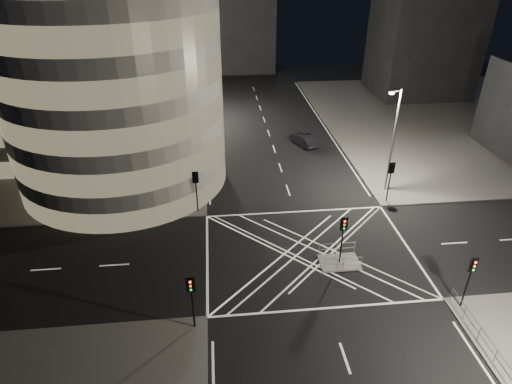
{
  "coord_description": "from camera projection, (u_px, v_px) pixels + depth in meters",
  "views": [
    {
      "loc": [
        -6.91,
        -26.22,
        20.9
      ],
      "look_at": [
        -3.73,
        4.77,
        3.0
      ],
      "focal_mm": 30.0,
      "sensor_mm": 36.0,
      "label": 1
    }
  ],
  "objects": [
    {
      "name": "ground",
      "position": [
        309.0,
        253.0,
        33.64
      ],
      "size": [
        120.0,
        120.0,
        0.0
      ],
      "primitive_type": "plane",
      "color": "black",
      "rests_on": "ground"
    },
    {
      "name": "sidewalk_far_left",
      "position": [
        41.0,
        135.0,
        54.33
      ],
      "size": [
        42.0,
        42.0,
        0.15
      ],
      "primitive_type": "cube",
      "color": "#555350",
      "rests_on": "ground"
    },
    {
      "name": "sidewalk_far_right",
      "position": [
        473.0,
        119.0,
        59.46
      ],
      "size": [
        42.0,
        42.0,
        0.15
      ],
      "primitive_type": "cube",
      "color": "#555350",
      "rests_on": "ground"
    },
    {
      "name": "central_island",
      "position": [
        339.0,
        262.0,
        32.49
      ],
      "size": [
        3.0,
        2.0,
        0.15
      ],
      "primitive_type": "cube",
      "color": "slate",
      "rests_on": "ground"
    },
    {
      "name": "office_tower_curved",
      "position": [
        68.0,
        44.0,
        41.66
      ],
      "size": [
        30.0,
        29.0,
        27.2
      ],
      "color": "gray",
      "rests_on": "sidewalk_far_left"
    },
    {
      "name": "office_block_rear",
      "position": [
        106.0,
        24.0,
        62.37
      ],
      "size": [
        24.0,
        16.0,
        22.0
      ],
      "primitive_type": "cube",
      "color": "gray",
      "rests_on": "sidewalk_far_left"
    },
    {
      "name": "building_right_far",
      "position": [
        422.0,
        45.0,
        66.63
      ],
      "size": [
        14.0,
        12.0,
        15.0
      ],
      "primitive_type": "cube",
      "color": "black",
      "rests_on": "sidewalk_far_right"
    },
    {
      "name": "building_far_end",
      "position": [
        225.0,
        21.0,
        78.83
      ],
      "size": [
        18.0,
        8.0,
        18.0
      ],
      "primitive_type": "cube",
      "color": "black",
      "rests_on": "ground"
    },
    {
      "name": "tree_a",
      "position": [
        176.0,
        158.0,
        38.26
      ],
      "size": [
        3.92,
        3.92,
        6.57
      ],
      "color": "black",
      "rests_on": "sidewalk_far_left"
    },
    {
      "name": "tree_b",
      "position": [
        179.0,
        129.0,
        43.2
      ],
      "size": [
        4.49,
        4.49,
        7.37
      ],
      "color": "black",
      "rests_on": "sidewalk_far_left"
    },
    {
      "name": "tree_c",
      "position": [
        182.0,
        112.0,
        48.51
      ],
      "size": [
        4.74,
        4.74,
        7.24
      ],
      "color": "black",
      "rests_on": "sidewalk_far_left"
    },
    {
      "name": "tree_d",
      "position": [
        184.0,
        94.0,
        53.56
      ],
      "size": [
        5.68,
        5.68,
        8.02
      ],
      "color": "black",
      "rests_on": "sidewalk_far_left"
    },
    {
      "name": "tree_e",
      "position": [
        187.0,
        86.0,
        59.09
      ],
      "size": [
        3.47,
        3.47,
        6.06
      ],
      "color": "black",
      "rests_on": "sidewalk_far_left"
    },
    {
      "name": "traffic_signal_fl",
      "position": [
        196.0,
        184.0,
        37.28
      ],
      "size": [
        0.55,
        0.22,
        4.0
      ],
      "color": "black",
      "rests_on": "sidewalk_far_left"
    },
    {
      "name": "traffic_signal_nl",
      "position": [
        191.0,
        293.0,
        25.55
      ],
      "size": [
        0.55,
        0.22,
        4.0
      ],
      "color": "black",
      "rests_on": "sidewalk_near_left"
    },
    {
      "name": "traffic_signal_fr",
      "position": [
        391.0,
        175.0,
        38.84
      ],
      "size": [
        0.55,
        0.22,
        4.0
      ],
      "color": "black",
      "rests_on": "sidewalk_far_right"
    },
    {
      "name": "traffic_signal_nr",
      "position": [
        471.0,
        273.0,
        27.11
      ],
      "size": [
        0.55,
        0.22,
        4.0
      ],
      "color": "black",
      "rests_on": "sidewalk_near_right"
    },
    {
      "name": "traffic_signal_island",
      "position": [
        343.0,
        232.0,
        31.08
      ],
      "size": [
        0.55,
        0.22,
        4.0
      ],
      "color": "black",
      "rests_on": "central_island"
    },
    {
      "name": "street_lamp_left_near",
      "position": [
        188.0,
        134.0,
        40.4
      ],
      "size": [
        1.25,
        0.25,
        10.0
      ],
      "color": "slate",
      "rests_on": "sidewalk_far_left"
    },
    {
      "name": "street_lamp_left_far",
      "position": [
        193.0,
        82.0,
        55.92
      ],
      "size": [
        1.25,
        0.25,
        10.0
      ],
      "color": "slate",
      "rests_on": "sidewalk_far_left"
    },
    {
      "name": "street_lamp_right_far",
      "position": [
        393.0,
        138.0,
        39.48
      ],
      "size": [
        1.25,
        0.25,
        10.0
      ],
      "color": "slate",
      "rests_on": "sidewalk_far_right"
    },
    {
      "name": "railing_near_right",
      "position": [
        504.0,
        369.0,
        23.55
      ],
      "size": [
        0.06,
        11.7,
        1.1
      ],
      "primitive_type": "cube",
      "color": "slate",
      "rests_on": "sidewalk_near_right"
    },
    {
      "name": "railing_island_south",
      "position": [
        343.0,
        263.0,
        31.4
      ],
      "size": [
        2.8,
        0.06,
        1.1
      ],
      "primitive_type": "cube",
      "color": "slate",
      "rests_on": "central_island"
    },
    {
      "name": "railing_island_north",
      "position": [
        337.0,
        248.0,
        32.96
      ],
      "size": [
        2.8,
        0.06,
        1.1
      ],
      "primitive_type": "cube",
      "color": "slate",
      "rests_on": "central_island"
    },
    {
      "name": "sedan",
      "position": [
        304.0,
        140.0,
        51.58
      ],
      "size": [
        2.98,
        4.54,
        1.41
      ],
      "primitive_type": "imported",
      "rotation": [
        0.0,
        0.0,
        3.52
      ],
      "color": "black",
      "rests_on": "ground"
    }
  ]
}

